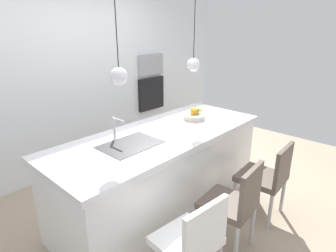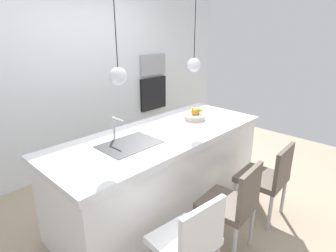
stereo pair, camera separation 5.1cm
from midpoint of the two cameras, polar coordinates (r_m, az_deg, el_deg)
name	(u,v)px [view 2 (the right image)]	position (r m, az deg, el deg)	size (l,w,h in m)	color
floor	(162,207)	(3.37, -0.77, -16.17)	(6.60, 6.60, 0.00)	tan
back_wall	(77,78)	(4.12, -17.69, 9.31)	(6.00, 0.10, 2.60)	white
kitchen_island	(162,171)	(3.12, -0.81, -9.26)	(2.47, 0.96, 0.92)	white
sink_basin	(130,145)	(2.67, -7.28, -3.82)	(0.56, 0.40, 0.02)	#2D2D30
faucet	(115,125)	(2.78, -10.20, 0.22)	(0.02, 0.17, 0.22)	silver
fruit_bowl	(195,115)	(3.37, 5.94, 2.16)	(0.27, 0.26, 0.16)	beige
microwave	(152,65)	(4.86, -2.89, 12.40)	(0.54, 0.08, 0.34)	#9E9EA3
oven	(153,94)	(4.95, -2.80, 6.65)	(0.56, 0.08, 0.56)	black
chair_near	(189,240)	(2.23, 5.03, -22.18)	(0.49, 0.46, 0.85)	white
chair_middle	(233,203)	(2.62, 13.70, -15.01)	(0.45, 0.47, 0.89)	brown
chair_far	(268,176)	(3.17, 20.11, -9.65)	(0.47, 0.48, 0.85)	brown
pendant_light_left	(118,76)	(2.43, -9.54, 10.08)	(0.15, 0.15, 0.75)	silver
pendant_light_right	(194,65)	(3.15, 5.78, 12.35)	(0.15, 0.15, 0.75)	silver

